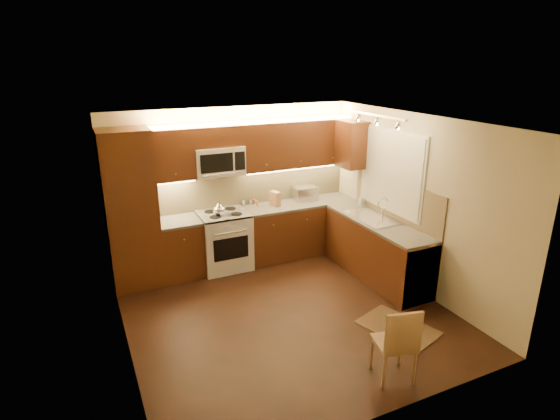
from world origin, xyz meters
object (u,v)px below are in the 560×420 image
toaster_oven (305,193)px  knife_block (275,199)px  kettle (219,209)px  soap_bottle (362,200)px  microwave (218,161)px  stove (224,240)px  dining_chair (394,341)px  sink (373,213)px

toaster_oven → knife_block: 0.60m
kettle → soap_bottle: kettle is taller
kettle → microwave: bearing=72.4°
stove → dining_chair: 3.35m
knife_block → dining_chair: bearing=-112.9°
toaster_oven → knife_block: knife_block is taller
stove → soap_bottle: (2.21, -0.52, 0.52)m
microwave → sink: microwave is taller
stove → microwave: size_ratio=1.21×
knife_block → soap_bottle: knife_block is taller
microwave → knife_block: size_ratio=3.20×
stove → knife_block: size_ratio=3.87×
toaster_oven → soap_bottle: bearing=-40.2°
knife_block → soap_bottle: (1.30, -0.57, -0.04)m
sink → soap_bottle: (0.21, 0.61, 0.01)m
dining_chair → toaster_oven: bearing=91.1°
knife_block → microwave: bearing=154.7°
toaster_oven → dining_chair: 3.53m
stove → dining_chair: bearing=-77.0°
microwave → soap_bottle: bearing=-16.4°
toaster_oven → stove: bearing=-172.4°
kettle → toaster_oven: size_ratio=0.56×
toaster_oven → soap_bottle: toaster_oven is taller
sink → dining_chair: 2.53m
sink → kettle: (-2.08, 1.05, 0.05)m
stove → knife_block: (0.91, 0.05, 0.56)m
microwave → kettle: 0.73m
microwave → dining_chair: 3.71m
sink → toaster_oven: bearing=111.3°
microwave → knife_block: bearing=-5.0°
stove → knife_block: 1.07m
kettle → toaster_oven: 1.61m
sink → knife_block: (-1.09, 1.18, 0.04)m
knife_block → soap_bottle: bearing=-43.9°
knife_block → soap_bottle: size_ratio=1.43×
kettle → soap_bottle: 2.34m
microwave → toaster_oven: microwave is taller
soap_bottle → dining_chair: 3.16m
sink → toaster_oven: 1.35m
knife_block → kettle: bearing=167.0°
microwave → toaster_oven: bearing=-0.0°
sink → knife_block: bearing=132.7°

